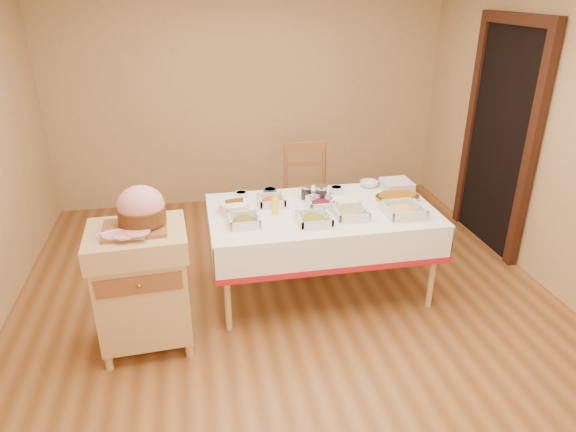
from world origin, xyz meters
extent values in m
plane|color=brown|center=(0.00, 0.00, 0.00)|extent=(5.00, 5.00, 0.00)
plane|color=tan|center=(0.00, 2.50, 1.30)|extent=(4.50, 0.00, 4.50)
plane|color=tan|center=(2.25, 0.00, 1.30)|extent=(0.00, 5.00, 5.00)
cube|color=black|center=(2.21, 0.90, 1.05)|extent=(0.06, 0.90, 2.10)
cube|color=#351910|center=(2.19, 0.40, 1.05)|extent=(0.08, 0.10, 2.10)
cube|color=#351910|center=(2.19, 1.40, 1.05)|extent=(0.08, 0.10, 2.10)
cube|color=#351910|center=(2.19, 0.90, 2.15)|extent=(0.08, 1.10, 0.10)
cube|color=tan|center=(0.30, 0.30, 0.73)|extent=(1.80, 1.00, 0.04)
cylinder|color=tan|center=(-0.52, -0.12, 0.35)|extent=(0.05, 0.05, 0.71)
cylinder|color=tan|center=(-0.52, 0.72, 0.35)|extent=(0.05, 0.05, 0.71)
cylinder|color=tan|center=(1.12, -0.12, 0.35)|extent=(0.05, 0.05, 0.71)
cylinder|color=tan|center=(1.12, 0.72, 0.35)|extent=(0.05, 0.05, 0.71)
cube|color=white|center=(0.30, 0.30, 0.76)|extent=(1.82, 1.02, 0.01)
cube|color=tan|center=(-1.11, -0.18, 0.44)|extent=(0.64, 0.53, 0.66)
cube|color=tan|center=(-1.11, -0.18, 0.85)|extent=(0.68, 0.58, 0.16)
cube|color=brown|center=(-1.11, -0.43, 0.66)|extent=(0.55, 0.04, 0.13)
sphere|color=#B59033|center=(-1.11, -0.44, 0.66)|extent=(0.03, 0.03, 0.03)
cylinder|color=tan|center=(-1.38, -0.39, 0.05)|extent=(0.05, 0.05, 0.11)
cylinder|color=tan|center=(-1.38, 0.04, 0.05)|extent=(0.05, 0.05, 0.11)
cylinder|color=tan|center=(-0.84, -0.39, 0.05)|extent=(0.05, 0.05, 0.11)
cylinder|color=tan|center=(-0.84, 0.04, 0.05)|extent=(0.05, 0.05, 0.11)
cube|color=brown|center=(0.39, 1.17, 0.50)|extent=(0.48, 0.46, 0.03)
cylinder|color=brown|center=(0.18, 0.99, 0.24)|extent=(0.04, 0.04, 0.49)
cylinder|color=brown|center=(0.21, 1.38, 0.24)|extent=(0.04, 0.04, 0.49)
cylinder|color=brown|center=(0.57, 0.96, 0.24)|extent=(0.04, 0.04, 0.49)
cylinder|color=brown|center=(0.60, 1.35, 0.24)|extent=(0.04, 0.04, 0.49)
cylinder|color=brown|center=(0.21, 1.38, 0.75)|extent=(0.04, 0.04, 0.52)
cylinder|color=brown|center=(0.60, 1.35, 0.75)|extent=(0.04, 0.04, 0.52)
cube|color=brown|center=(0.40, 1.37, 0.96)|extent=(0.41, 0.06, 0.10)
cube|color=brown|center=(-1.11, -0.18, 0.94)|extent=(0.41, 0.33, 0.03)
ellipsoid|color=pink|center=(-1.06, -0.13, 1.09)|extent=(0.31, 0.28, 0.26)
cylinder|color=#542D13|center=(-1.06, -0.13, 1.02)|extent=(0.31, 0.31, 0.10)
cube|color=silver|center=(-1.16, -0.34, 0.96)|extent=(0.26, 0.12, 0.00)
cylinder|color=silver|center=(-1.19, -0.23, 0.97)|extent=(0.30, 0.09, 0.01)
cube|color=silver|center=(-0.35, 0.13, 0.77)|extent=(0.23, 0.23, 0.01)
ellipsoid|color=#B73815|center=(-0.35, 0.13, 0.79)|extent=(0.18, 0.18, 0.06)
cylinder|color=silver|center=(-0.30, 0.11, 0.79)|extent=(0.14, 0.01, 0.10)
cube|color=silver|center=(0.18, 0.05, 0.77)|extent=(0.25, 0.25, 0.01)
ellipsoid|color=#AE8516|center=(0.18, 0.05, 0.79)|extent=(0.19, 0.19, 0.07)
cylinder|color=silver|center=(0.23, 0.03, 0.79)|extent=(0.14, 0.01, 0.10)
cube|color=silver|center=(0.49, 0.11, 0.77)|extent=(0.25, 0.25, 0.01)
ellipsoid|color=tan|center=(0.49, 0.11, 0.79)|extent=(0.19, 0.19, 0.07)
cylinder|color=silver|center=(0.54, 0.09, 0.79)|extent=(0.14, 0.01, 0.10)
cube|color=silver|center=(0.91, 0.08, 0.77)|extent=(0.30, 0.30, 0.02)
ellipsoid|color=tan|center=(0.91, 0.08, 0.80)|extent=(0.23, 0.23, 0.08)
cylinder|color=silver|center=(0.98, 0.05, 0.80)|extent=(0.15, 0.01, 0.11)
cube|color=silver|center=(-0.08, 0.47, 0.77)|extent=(0.21, 0.21, 0.01)
ellipsoid|color=#CC4A0F|center=(-0.08, 0.47, 0.79)|extent=(0.16, 0.16, 0.06)
cylinder|color=silver|center=(-0.04, 0.45, 0.79)|extent=(0.14, 0.01, 0.10)
cube|color=silver|center=(0.31, 0.34, 0.77)|extent=(0.23, 0.23, 0.02)
ellipsoid|color=#5D0B21|center=(0.31, 0.34, 0.79)|extent=(0.17, 0.17, 0.06)
cylinder|color=silver|center=(0.36, 0.32, 0.80)|extent=(0.15, 0.01, 0.11)
cylinder|color=silver|center=(-0.31, 0.68, 0.78)|extent=(0.11, 0.11, 0.05)
cylinder|color=black|center=(-0.31, 0.68, 0.80)|extent=(0.08, 0.08, 0.02)
cylinder|color=navy|center=(-0.06, 0.70, 0.78)|extent=(0.11, 0.11, 0.05)
cylinder|color=#5D0B21|center=(-0.06, 0.70, 0.80)|extent=(0.09, 0.09, 0.02)
cylinder|color=silver|center=(0.51, 0.62, 0.79)|extent=(0.12, 0.12, 0.06)
cylinder|color=#CC4A0F|center=(0.51, 0.62, 0.81)|extent=(0.09, 0.09, 0.02)
imported|color=silver|center=(0.34, 0.70, 0.78)|extent=(0.14, 0.14, 0.03)
imported|color=silver|center=(0.85, 0.71, 0.79)|extent=(0.19, 0.19, 0.05)
cylinder|color=silver|center=(0.23, 0.54, 0.81)|extent=(0.09, 0.09, 0.11)
cylinder|color=silver|center=(0.23, 0.54, 0.87)|extent=(0.09, 0.09, 0.01)
cylinder|color=black|center=(0.23, 0.54, 0.80)|extent=(0.07, 0.07, 0.08)
cylinder|color=silver|center=(0.34, 0.47, 0.82)|extent=(0.10, 0.10, 0.12)
cylinder|color=silver|center=(0.34, 0.47, 0.89)|extent=(0.11, 0.11, 0.01)
cylinder|color=black|center=(0.34, 0.47, 0.80)|extent=(0.08, 0.08, 0.09)
cylinder|color=yellow|center=(-0.09, 0.27, 0.83)|extent=(0.05, 0.05, 0.14)
cone|color=yellow|center=(-0.09, 0.27, 0.91)|extent=(0.03, 0.03, 0.03)
cylinder|color=white|center=(-0.40, 0.38, 0.80)|extent=(0.24, 0.24, 0.09)
cube|color=silver|center=(1.05, 0.58, 0.77)|extent=(0.25, 0.25, 0.01)
cube|color=silver|center=(1.05, 0.58, 0.78)|extent=(0.25, 0.25, 0.01)
cube|color=silver|center=(1.05, 0.58, 0.80)|extent=(0.25, 0.25, 0.01)
cube|color=silver|center=(1.05, 0.58, 0.81)|extent=(0.25, 0.25, 0.01)
cube|color=silver|center=(1.05, 0.58, 0.83)|extent=(0.25, 0.25, 0.01)
cube|color=silver|center=(1.05, 0.58, 0.84)|extent=(0.25, 0.25, 0.01)
ellipsoid|color=#B59033|center=(0.98, 0.38, 0.78)|extent=(0.38, 0.27, 0.03)
ellipsoid|color=#985910|center=(0.98, 0.38, 0.79)|extent=(0.32, 0.23, 0.04)
camera|label=1|loc=(-0.70, -3.39, 2.43)|focal=32.00mm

